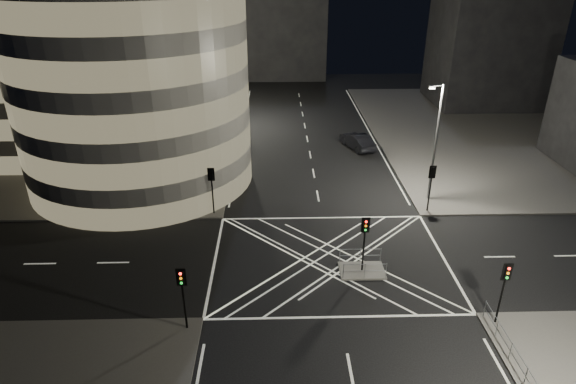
{
  "coord_description": "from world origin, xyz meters",
  "views": [
    {
      "loc": [
        -3.66,
        -28.03,
        18.87
      ],
      "look_at": [
        -2.79,
        4.69,
        3.0
      ],
      "focal_mm": 30.0,
      "sensor_mm": 36.0,
      "label": 1
    }
  ],
  "objects_px": {
    "traffic_signal_fl": "(212,182)",
    "street_lamp_right_far": "(435,140)",
    "traffic_signal_island": "(365,234)",
    "street_lamp_left_far": "(227,82)",
    "central_island": "(362,271)",
    "traffic_signal_fr": "(431,180)",
    "street_lamp_left_near": "(209,130)",
    "sedan": "(357,141)",
    "traffic_signal_nr": "(505,282)",
    "traffic_signal_nl": "(182,287)"
  },
  "relations": [
    {
      "from": "traffic_signal_fl",
      "to": "street_lamp_right_far",
      "type": "relative_size",
      "value": 0.4
    },
    {
      "from": "traffic_signal_island",
      "to": "street_lamp_right_far",
      "type": "bearing_deg",
      "value": 54.7
    },
    {
      "from": "street_lamp_left_far",
      "to": "traffic_signal_fl",
      "type": "bearing_deg",
      "value": -88.43
    },
    {
      "from": "central_island",
      "to": "traffic_signal_fr",
      "type": "bearing_deg",
      "value": 50.67
    },
    {
      "from": "central_island",
      "to": "street_lamp_left_far",
      "type": "xyz_separation_m",
      "value": [
        -11.44,
        31.5,
        5.47
      ]
    },
    {
      "from": "traffic_signal_fl",
      "to": "street_lamp_left_far",
      "type": "height_order",
      "value": "street_lamp_left_far"
    },
    {
      "from": "street_lamp_left_near",
      "to": "street_lamp_left_far",
      "type": "relative_size",
      "value": 1.0
    },
    {
      "from": "central_island",
      "to": "street_lamp_left_far",
      "type": "relative_size",
      "value": 0.3
    },
    {
      "from": "street_lamp_left_far",
      "to": "sedan",
      "type": "relative_size",
      "value": 1.92
    },
    {
      "from": "traffic_signal_nr",
      "to": "traffic_signal_island",
      "type": "xyz_separation_m",
      "value": [
        -6.8,
        5.3,
        0.0
      ]
    },
    {
      "from": "street_lamp_left_near",
      "to": "street_lamp_right_far",
      "type": "bearing_deg",
      "value": -9.03
    },
    {
      "from": "traffic_signal_fr",
      "to": "traffic_signal_island",
      "type": "bearing_deg",
      "value": -129.33
    },
    {
      "from": "traffic_signal_nr",
      "to": "street_lamp_left_far",
      "type": "bearing_deg",
      "value": 116.36
    },
    {
      "from": "traffic_signal_nl",
      "to": "traffic_signal_nr",
      "type": "distance_m",
      "value": 17.6
    },
    {
      "from": "central_island",
      "to": "traffic_signal_island",
      "type": "relative_size",
      "value": 0.75
    },
    {
      "from": "central_island",
      "to": "traffic_signal_fr",
      "type": "distance_m",
      "value": 11.1
    },
    {
      "from": "traffic_signal_fl",
      "to": "traffic_signal_nr",
      "type": "xyz_separation_m",
      "value": [
        17.6,
        -13.6,
        0.0
      ]
    },
    {
      "from": "central_island",
      "to": "street_lamp_right_far",
      "type": "height_order",
      "value": "street_lamp_right_far"
    },
    {
      "from": "traffic_signal_nl",
      "to": "street_lamp_left_near",
      "type": "distance_m",
      "value": 18.99
    },
    {
      "from": "traffic_signal_nl",
      "to": "street_lamp_left_near",
      "type": "height_order",
      "value": "street_lamp_left_near"
    },
    {
      "from": "traffic_signal_nr",
      "to": "sedan",
      "type": "distance_m",
      "value": 28.88
    },
    {
      "from": "traffic_signal_nr",
      "to": "traffic_signal_island",
      "type": "bearing_deg",
      "value": 142.07
    },
    {
      "from": "street_lamp_right_far",
      "to": "sedan",
      "type": "relative_size",
      "value": 1.92
    },
    {
      "from": "central_island",
      "to": "traffic_signal_fl",
      "type": "bearing_deg",
      "value": 142.46
    },
    {
      "from": "street_lamp_left_far",
      "to": "traffic_signal_nl",
      "type": "bearing_deg",
      "value": -89.01
    },
    {
      "from": "traffic_signal_island",
      "to": "sedan",
      "type": "xyz_separation_m",
      "value": [
        3.3,
        23.29,
        -2.06
      ]
    },
    {
      "from": "street_lamp_left_far",
      "to": "street_lamp_right_far",
      "type": "height_order",
      "value": "same"
    },
    {
      "from": "traffic_signal_nr",
      "to": "traffic_signal_island",
      "type": "distance_m",
      "value": 8.62
    },
    {
      "from": "traffic_signal_fl",
      "to": "sedan",
      "type": "bearing_deg",
      "value": 46.76
    },
    {
      "from": "traffic_signal_fl",
      "to": "traffic_signal_nl",
      "type": "distance_m",
      "value": 13.6
    },
    {
      "from": "street_lamp_left_far",
      "to": "street_lamp_right_far",
      "type": "distance_m",
      "value": 28.23
    },
    {
      "from": "traffic_signal_island",
      "to": "street_lamp_left_near",
      "type": "distance_m",
      "value": 17.89
    },
    {
      "from": "traffic_signal_fr",
      "to": "sedan",
      "type": "distance_m",
      "value": 15.53
    },
    {
      "from": "street_lamp_left_near",
      "to": "central_island",
      "type": "bearing_deg",
      "value": -49.73
    },
    {
      "from": "traffic_signal_fl",
      "to": "street_lamp_left_near",
      "type": "xyz_separation_m",
      "value": [
        -0.64,
        5.2,
        2.63
      ]
    },
    {
      "from": "traffic_signal_fl",
      "to": "sedan",
      "type": "distance_m",
      "value": 20.68
    },
    {
      "from": "street_lamp_left_near",
      "to": "traffic_signal_nl",
      "type": "bearing_deg",
      "value": -88.06
    },
    {
      "from": "traffic_signal_nr",
      "to": "traffic_signal_fr",
      "type": "bearing_deg",
      "value": 90.0
    },
    {
      "from": "street_lamp_right_far",
      "to": "traffic_signal_island",
      "type": "bearing_deg",
      "value": -125.3
    },
    {
      "from": "traffic_signal_fr",
      "to": "traffic_signal_fl",
      "type": "bearing_deg",
      "value": 180.0
    },
    {
      "from": "traffic_signal_nl",
      "to": "street_lamp_left_far",
      "type": "height_order",
      "value": "street_lamp_left_far"
    },
    {
      "from": "traffic_signal_fl",
      "to": "traffic_signal_island",
      "type": "xyz_separation_m",
      "value": [
        10.8,
        -8.3,
        0.0
      ]
    },
    {
      "from": "traffic_signal_fr",
      "to": "traffic_signal_nr",
      "type": "bearing_deg",
      "value": -90.0
    },
    {
      "from": "street_lamp_left_near",
      "to": "sedan",
      "type": "xyz_separation_m",
      "value": [
        14.73,
        9.79,
        -4.68
      ]
    },
    {
      "from": "traffic_signal_fl",
      "to": "traffic_signal_nr",
      "type": "bearing_deg",
      "value": -37.69
    },
    {
      "from": "central_island",
      "to": "street_lamp_left_far",
      "type": "bearing_deg",
      "value": 109.95
    },
    {
      "from": "traffic_signal_fl",
      "to": "street_lamp_right_far",
      "type": "xyz_separation_m",
      "value": [
        18.24,
        2.2,
        2.63
      ]
    },
    {
      "from": "traffic_signal_nl",
      "to": "street_lamp_right_far",
      "type": "height_order",
      "value": "street_lamp_right_far"
    },
    {
      "from": "street_lamp_left_near",
      "to": "sedan",
      "type": "relative_size",
      "value": 1.92
    },
    {
      "from": "street_lamp_left_near",
      "to": "street_lamp_right_far",
      "type": "distance_m",
      "value": 19.11
    }
  ]
}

